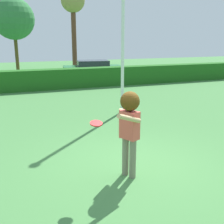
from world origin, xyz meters
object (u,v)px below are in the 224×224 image
frisbee (96,123)px  bare_elm_tree (73,5)px  lamppost (123,17)px  person (129,121)px  maple_tree (14,19)px  parked_car_green (93,68)px

frisbee → bare_elm_tree: 18.18m
lamppost → bare_elm_tree: 12.37m
frisbee → person: bearing=18.9°
person → bare_elm_tree: (2.96, 17.09, 4.03)m
lamppost → maple_tree: (-3.11, 16.09, 0.79)m
frisbee → bare_elm_tree: bare_elm_tree is taller
parked_car_green → bare_elm_tree: bare_elm_tree is taller
frisbee → maple_tree: (-0.43, 21.24, 3.00)m
bare_elm_tree → person: bearing=-99.8°
frisbee → parked_car_green: frisbee is taller
bare_elm_tree → parked_car_green: bearing=-73.6°
maple_tree → lamppost: bearing=-79.0°
lamppost → parked_car_green: size_ratio=1.46×
frisbee → lamppost: bearing=62.5°
lamppost → parked_car_green: (1.79, 9.73, -2.85)m
person → lamppost: lamppost is taller
person → parked_car_green: bearing=75.8°
person → lamppost: size_ratio=0.28×
person → maple_tree: (-1.21, 20.97, 3.12)m
frisbee → parked_car_green: bearing=73.3°
frisbee → lamppost: lamppost is taller
person → lamppost: 5.74m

